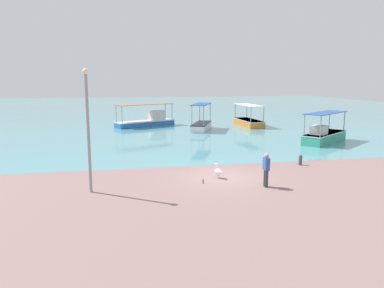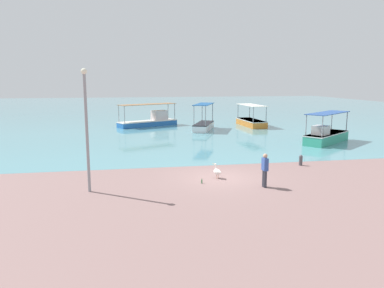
{
  "view_description": "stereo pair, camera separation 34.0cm",
  "coord_description": "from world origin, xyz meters",
  "px_view_note": "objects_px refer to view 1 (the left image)",
  "views": [
    {
      "loc": [
        -5.33,
        -18.99,
        5.28
      ],
      "look_at": [
        -0.94,
        3.64,
        1.27
      ],
      "focal_mm": 35.0,
      "sensor_mm": 36.0,
      "label": 1
    },
    {
      "loc": [
        -5.0,
        -19.05,
        5.28
      ],
      "look_at": [
        -0.94,
        3.64,
        1.27
      ],
      "focal_mm": 35.0,
      "sensor_mm": 36.0,
      "label": 2
    }
  ],
  "objects_px": {
    "fishing_boat_near_left": "(324,135)",
    "pelican": "(218,171)",
    "fishing_boat_far_right": "(201,125)",
    "mooring_bollard": "(300,159)",
    "lamp_post": "(88,124)",
    "fishing_boat_near_right": "(147,121)",
    "glass_bottle": "(203,181)",
    "fisherman_standing": "(266,169)",
    "fishing_boat_outer": "(248,121)"
  },
  "relations": [
    {
      "from": "fishing_boat_outer",
      "to": "lamp_post",
      "type": "relative_size",
      "value": 0.96
    },
    {
      "from": "fishing_boat_near_left",
      "to": "lamp_post",
      "type": "distance_m",
      "value": 21.33
    },
    {
      "from": "mooring_bollard",
      "to": "fishing_boat_outer",
      "type": "bearing_deg",
      "value": 79.83
    },
    {
      "from": "fishing_boat_far_right",
      "to": "lamp_post",
      "type": "height_order",
      "value": "lamp_post"
    },
    {
      "from": "glass_bottle",
      "to": "fishing_boat_near_left",
      "type": "bearing_deg",
      "value": 38.94
    },
    {
      "from": "fishing_boat_near_right",
      "to": "mooring_bollard",
      "type": "xyz_separation_m",
      "value": [
        7.86,
        -21.58,
        -0.28
      ]
    },
    {
      "from": "fishing_boat_near_left",
      "to": "pelican",
      "type": "bearing_deg",
      "value": -141.15
    },
    {
      "from": "mooring_bollard",
      "to": "fishing_boat_near_left",
      "type": "bearing_deg",
      "value": 51.45
    },
    {
      "from": "lamp_post",
      "to": "fisherman_standing",
      "type": "height_order",
      "value": "lamp_post"
    },
    {
      "from": "fishing_boat_outer",
      "to": "fishing_boat_far_right",
      "type": "bearing_deg",
      "value": -158.75
    },
    {
      "from": "mooring_bollard",
      "to": "pelican",
      "type": "bearing_deg",
      "value": -160.46
    },
    {
      "from": "fishing_boat_far_right",
      "to": "mooring_bollard",
      "type": "xyz_separation_m",
      "value": [
        2.54,
        -17.14,
        -0.2
      ]
    },
    {
      "from": "fishing_boat_near_left",
      "to": "glass_bottle",
      "type": "distance_m",
      "value": 16.36
    },
    {
      "from": "mooring_bollard",
      "to": "glass_bottle",
      "type": "distance_m",
      "value": 7.46
    },
    {
      "from": "lamp_post",
      "to": "fisherman_standing",
      "type": "xyz_separation_m",
      "value": [
        8.46,
        -0.76,
        -2.33
      ]
    },
    {
      "from": "glass_bottle",
      "to": "pelican",
      "type": "bearing_deg",
      "value": 40.02
    },
    {
      "from": "fishing_boat_outer",
      "to": "mooring_bollard",
      "type": "xyz_separation_m",
      "value": [
        -3.49,
        -19.49,
        -0.16
      ]
    },
    {
      "from": "lamp_post",
      "to": "fishing_boat_far_right",
      "type": "bearing_deg",
      "value": 64.3
    },
    {
      "from": "lamp_post",
      "to": "mooring_bollard",
      "type": "distance_m",
      "value": 13.17
    },
    {
      "from": "mooring_bollard",
      "to": "glass_bottle",
      "type": "bearing_deg",
      "value": -156.88
    },
    {
      "from": "fishing_boat_near_right",
      "to": "fishing_boat_near_left",
      "type": "xyz_separation_m",
      "value": [
        13.72,
        -14.23,
        -0.0
      ]
    },
    {
      "from": "fishing_boat_outer",
      "to": "glass_bottle",
      "type": "relative_size",
      "value": 20.41
    },
    {
      "from": "fishing_boat_outer",
      "to": "pelican",
      "type": "xyz_separation_m",
      "value": [
        -9.34,
        -21.56,
        -0.14
      ]
    },
    {
      "from": "fishing_boat_outer",
      "to": "fishing_boat_far_right",
      "type": "height_order",
      "value": "fishing_boat_far_right"
    },
    {
      "from": "fishing_boat_outer",
      "to": "fishing_boat_near_right",
      "type": "height_order",
      "value": "fishing_boat_near_right"
    },
    {
      "from": "lamp_post",
      "to": "glass_bottle",
      "type": "bearing_deg",
      "value": 4.37
    },
    {
      "from": "fishing_boat_far_right",
      "to": "mooring_bollard",
      "type": "bearing_deg",
      "value": -81.58
    },
    {
      "from": "fishing_boat_near_right",
      "to": "glass_bottle",
      "type": "height_order",
      "value": "fishing_boat_near_right"
    },
    {
      "from": "fisherman_standing",
      "to": "glass_bottle",
      "type": "height_order",
      "value": "fisherman_standing"
    },
    {
      "from": "mooring_bollard",
      "to": "fisherman_standing",
      "type": "xyz_separation_m",
      "value": [
        -3.94,
        -4.11,
        0.55
      ]
    },
    {
      "from": "pelican",
      "to": "lamp_post",
      "type": "bearing_deg",
      "value": -168.96
    },
    {
      "from": "fishing_boat_near_left",
      "to": "lamp_post",
      "type": "bearing_deg",
      "value": -149.62
    },
    {
      "from": "fishing_boat_far_right",
      "to": "fisherman_standing",
      "type": "bearing_deg",
      "value": -93.78
    },
    {
      "from": "fishing_boat_near_left",
      "to": "fishing_boat_far_right",
      "type": "height_order",
      "value": "fishing_boat_far_right"
    },
    {
      "from": "fishing_boat_near_left",
      "to": "mooring_bollard",
      "type": "distance_m",
      "value": 9.4
    },
    {
      "from": "fishing_boat_near_right",
      "to": "mooring_bollard",
      "type": "bearing_deg",
      "value": -69.99
    },
    {
      "from": "lamp_post",
      "to": "fishing_boat_near_left",
      "type": "bearing_deg",
      "value": 30.38
    },
    {
      "from": "fishing_boat_near_right",
      "to": "glass_bottle",
      "type": "relative_size",
      "value": 25.96
    },
    {
      "from": "fisherman_standing",
      "to": "glass_bottle",
      "type": "distance_m",
      "value": 3.25
    },
    {
      "from": "mooring_bollard",
      "to": "lamp_post",
      "type": "bearing_deg",
      "value": -164.87
    },
    {
      "from": "fishing_boat_near_right",
      "to": "lamp_post",
      "type": "bearing_deg",
      "value": -100.32
    },
    {
      "from": "lamp_post",
      "to": "glass_bottle",
      "type": "xyz_separation_m",
      "value": [
        5.54,
        0.42,
        -3.13
      ]
    },
    {
      "from": "pelican",
      "to": "fisherman_standing",
      "type": "bearing_deg",
      "value": -47.01
    },
    {
      "from": "fishing_boat_near_left",
      "to": "pelican",
      "type": "xyz_separation_m",
      "value": [
        -11.7,
        -9.42,
        -0.25
      ]
    },
    {
      "from": "lamp_post",
      "to": "glass_bottle",
      "type": "distance_m",
      "value": 6.38
    },
    {
      "from": "fishing_boat_near_right",
      "to": "mooring_bollard",
      "type": "height_order",
      "value": "fishing_boat_near_right"
    },
    {
      "from": "pelican",
      "to": "lamp_post",
      "type": "height_order",
      "value": "lamp_post"
    },
    {
      "from": "glass_bottle",
      "to": "mooring_bollard",
      "type": "bearing_deg",
      "value": 23.12
    },
    {
      "from": "fishing_boat_near_left",
      "to": "fisherman_standing",
      "type": "distance_m",
      "value": 15.08
    },
    {
      "from": "fishing_boat_outer",
      "to": "pelican",
      "type": "bearing_deg",
      "value": -113.41
    }
  ]
}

